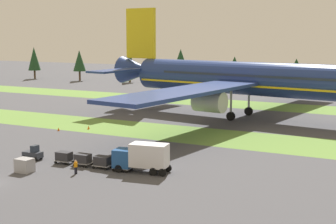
{
  "coord_description": "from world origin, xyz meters",
  "views": [
    {
      "loc": [
        43.41,
        -39.03,
        16.57
      ],
      "look_at": [
        5.77,
        33.7,
        4.0
      ],
      "focal_mm": 54.23,
      "sensor_mm": 36.0,
      "label": 1
    }
  ],
  "objects_px": {
    "cargo_dolly_fourth": "(123,164)",
    "catering_truck": "(142,156)",
    "cargo_dolly_lead": "(64,157)",
    "cargo_dolly_second": "(83,159)",
    "taxiway_marker_0": "(89,127)",
    "ground_crew_marshaller": "(76,166)",
    "baggage_tug": "(33,154)",
    "taxiway_marker_1": "(59,129)",
    "uld_container_2": "(25,165)",
    "airliner": "(251,79)",
    "cargo_dolly_third": "(102,161)"
  },
  "relations": [
    {
      "from": "cargo_dolly_fourth",
      "to": "catering_truck",
      "type": "distance_m",
      "value": 2.69
    },
    {
      "from": "cargo_dolly_lead",
      "to": "catering_truck",
      "type": "bearing_deg",
      "value": -87.36
    },
    {
      "from": "cargo_dolly_lead",
      "to": "cargo_dolly_second",
      "type": "distance_m",
      "value": 2.9
    },
    {
      "from": "cargo_dolly_second",
      "to": "taxiway_marker_0",
      "type": "bearing_deg",
      "value": 31.87
    },
    {
      "from": "cargo_dolly_second",
      "to": "ground_crew_marshaller",
      "type": "relative_size",
      "value": 1.3
    },
    {
      "from": "baggage_tug",
      "to": "catering_truck",
      "type": "xyz_separation_m",
      "value": [
        16.11,
        1.28,
        1.14
      ]
    },
    {
      "from": "ground_crew_marshaller",
      "to": "taxiway_marker_1",
      "type": "distance_m",
      "value": 28.55
    },
    {
      "from": "cargo_dolly_second",
      "to": "taxiway_marker_1",
      "type": "height_order",
      "value": "cargo_dolly_second"
    },
    {
      "from": "catering_truck",
      "to": "taxiway_marker_0",
      "type": "relative_size",
      "value": 11.1
    },
    {
      "from": "baggage_tug",
      "to": "cargo_dolly_lead",
      "type": "relative_size",
      "value": 1.17
    },
    {
      "from": "uld_container_2",
      "to": "taxiway_marker_1",
      "type": "relative_size",
      "value": 3.35
    },
    {
      "from": "cargo_dolly_fourth",
      "to": "uld_container_2",
      "type": "relative_size",
      "value": 1.13
    },
    {
      "from": "airliner",
      "to": "cargo_dolly_second",
      "type": "bearing_deg",
      "value": -1.81
    },
    {
      "from": "ground_crew_marshaller",
      "to": "cargo_dolly_second",
      "type": "bearing_deg",
      "value": 34.35
    },
    {
      "from": "taxiway_marker_1",
      "to": "airliner",
      "type": "bearing_deg",
      "value": 47.04
    },
    {
      "from": "taxiway_marker_1",
      "to": "uld_container_2",
      "type": "bearing_deg",
      "value": -59.25
    },
    {
      "from": "cargo_dolly_third",
      "to": "uld_container_2",
      "type": "height_order",
      "value": "uld_container_2"
    },
    {
      "from": "baggage_tug",
      "to": "taxiway_marker_1",
      "type": "height_order",
      "value": "baggage_tug"
    },
    {
      "from": "cargo_dolly_third",
      "to": "uld_container_2",
      "type": "distance_m",
      "value": 9.39
    },
    {
      "from": "ground_crew_marshaller",
      "to": "cargo_dolly_lead",
      "type": "bearing_deg",
      "value": 63.7
    },
    {
      "from": "cargo_dolly_third",
      "to": "airliner",
      "type": "bearing_deg",
      "value": -8.5
    },
    {
      "from": "airliner",
      "to": "cargo_dolly_second",
      "type": "height_order",
      "value": "airliner"
    },
    {
      "from": "taxiway_marker_0",
      "to": "cargo_dolly_second",
      "type": "bearing_deg",
      "value": -55.39
    },
    {
      "from": "baggage_tug",
      "to": "taxiway_marker_0",
      "type": "xyz_separation_m",
      "value": [
        -6.49,
        21.26,
        -0.49
      ]
    },
    {
      "from": "ground_crew_marshaller",
      "to": "taxiway_marker_1",
      "type": "height_order",
      "value": "ground_crew_marshaller"
    },
    {
      "from": "cargo_dolly_lead",
      "to": "taxiway_marker_0",
      "type": "xyz_separation_m",
      "value": [
        -11.51,
        21.02,
        -0.59
      ]
    },
    {
      "from": "baggage_tug",
      "to": "ground_crew_marshaller",
      "type": "relative_size",
      "value": 1.53
    },
    {
      "from": "airliner",
      "to": "uld_container_2",
      "type": "bearing_deg",
      "value": -5.74
    },
    {
      "from": "airliner",
      "to": "baggage_tug",
      "type": "xyz_separation_m",
      "value": [
        -15.31,
        -45.04,
        -7.18
      ]
    },
    {
      "from": "ground_crew_marshaller",
      "to": "airliner",
      "type": "bearing_deg",
      "value": 3.53
    },
    {
      "from": "ground_crew_marshaller",
      "to": "taxiway_marker_0",
      "type": "relative_size",
      "value": 2.67
    },
    {
      "from": "cargo_dolly_lead",
      "to": "uld_container_2",
      "type": "xyz_separation_m",
      "value": [
        -1.63,
        -5.47,
        -0.08
      ]
    },
    {
      "from": "cargo_dolly_second",
      "to": "taxiway_marker_0",
      "type": "xyz_separation_m",
      "value": [
        -14.41,
        20.88,
        -0.59
      ]
    },
    {
      "from": "uld_container_2",
      "to": "taxiway_marker_1",
      "type": "xyz_separation_m",
      "value": [
        -13.6,
        22.87,
        -0.54
      ]
    },
    {
      "from": "cargo_dolly_fourth",
      "to": "uld_container_2",
      "type": "height_order",
      "value": "uld_container_2"
    },
    {
      "from": "uld_container_2",
      "to": "taxiway_marker_0",
      "type": "distance_m",
      "value": 28.28
    },
    {
      "from": "airliner",
      "to": "cargo_dolly_fourth",
      "type": "height_order",
      "value": "airliner"
    },
    {
      "from": "airliner",
      "to": "taxiway_marker_0",
      "type": "relative_size",
      "value": 123.44
    },
    {
      "from": "baggage_tug",
      "to": "catering_truck",
      "type": "bearing_deg",
      "value": -88.18
    },
    {
      "from": "baggage_tug",
      "to": "catering_truck",
      "type": "height_order",
      "value": "catering_truck"
    },
    {
      "from": "uld_container_2",
      "to": "taxiway_marker_0",
      "type": "relative_size",
      "value": 3.07
    },
    {
      "from": "baggage_tug",
      "to": "taxiway_marker_1",
      "type": "distance_m",
      "value": 20.38
    },
    {
      "from": "cargo_dolly_lead",
      "to": "cargo_dolly_third",
      "type": "bearing_deg",
      "value": -90.0
    },
    {
      "from": "airliner",
      "to": "cargo_dolly_third",
      "type": "distance_m",
      "value": 45.31
    },
    {
      "from": "baggage_tug",
      "to": "ground_crew_marshaller",
      "type": "distance_m",
      "value": 9.93
    },
    {
      "from": "cargo_dolly_lead",
      "to": "taxiway_marker_1",
      "type": "height_order",
      "value": "cargo_dolly_lead"
    },
    {
      "from": "catering_truck",
      "to": "cargo_dolly_fourth",
      "type": "bearing_deg",
      "value": 95.67
    },
    {
      "from": "baggage_tug",
      "to": "uld_container_2",
      "type": "height_order",
      "value": "baggage_tug"
    },
    {
      "from": "ground_crew_marshaller",
      "to": "taxiway_marker_1",
      "type": "bearing_deg",
      "value": 54.0
    },
    {
      "from": "cargo_dolly_second",
      "to": "uld_container_2",
      "type": "xyz_separation_m",
      "value": [
        -4.53,
        -5.61,
        -0.08
      ]
    }
  ]
}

